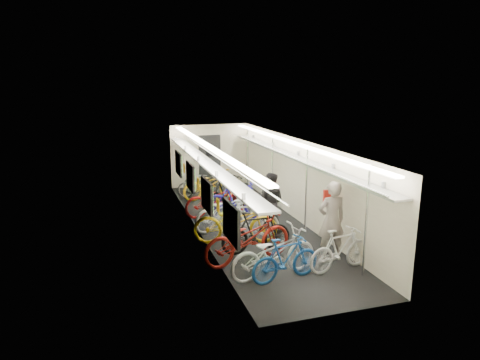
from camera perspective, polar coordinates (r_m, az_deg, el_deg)
train_car_shell at (r=12.40m, az=-1.29°, el=2.11°), size 10.00×10.00×10.00m
bicycle_0 at (r=9.02m, az=4.51°, el=-9.67°), size 2.10×1.04×1.06m
bicycle_1 at (r=8.90m, az=6.11°, el=-10.42°), size 1.62×0.70×0.94m
bicycle_2 at (r=9.66m, az=1.04°, el=-7.73°), size 2.32×1.25×1.16m
bicycle_3 at (r=10.21m, az=2.18°, el=-6.95°), size 1.73×0.50×1.04m
bicycle_4 at (r=10.78m, az=-0.59°, el=-5.63°), size 2.23×1.25×1.11m
bicycle_5 at (r=11.27m, az=1.05°, el=-5.12°), size 1.70×1.00×0.99m
bicycle_6 at (r=11.85m, az=-2.03°, el=-4.03°), size 2.14×1.45×1.06m
bicycle_7 at (r=12.67m, az=-0.42°, el=-2.71°), size 1.96×1.13×1.14m
bicycle_8 at (r=12.95m, az=-3.09°, el=-2.53°), size 2.11×0.97×1.07m
bicycle_9 at (r=13.54m, az=-1.71°, el=-1.73°), size 1.93×1.00×1.12m
bicycle_10 at (r=14.86m, az=-3.93°, el=-0.51°), size 2.13×1.06×1.07m
bicycle_11 at (r=9.54m, az=13.22°, el=-9.01°), size 1.65×0.73×0.96m
bicycle_12 at (r=15.08m, az=-5.09°, el=-0.66°), size 1.80×0.90×0.90m
bicycle_14 at (r=15.58m, az=-4.24°, el=-0.08°), size 1.93×1.06×0.96m
passenger_near at (r=9.96m, az=12.08°, el=-5.31°), size 0.68×0.46×1.84m
passenger_mid at (r=11.58m, az=4.00°, el=-2.97°), size 1.01×0.96×1.64m
backpack at (r=10.44m, az=11.76°, el=-2.37°), size 0.29×0.21×0.38m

